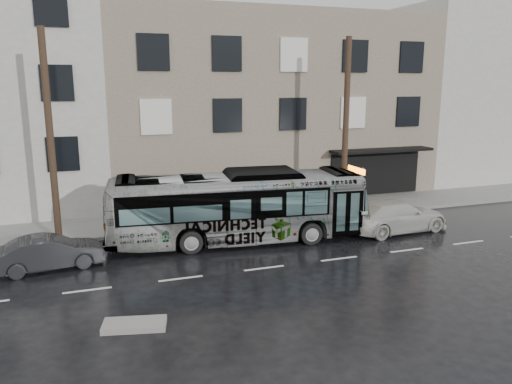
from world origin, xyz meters
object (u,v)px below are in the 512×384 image
at_px(utility_pole_front, 346,128).
at_px(bus, 238,207).
at_px(sign_post, 362,190).
at_px(white_sedan, 395,216).
at_px(utility_pole_rear, 50,138).
at_px(dark_sedan, 50,253).

bearing_deg(utility_pole_front, bus, -160.22).
bearing_deg(sign_post, bus, -162.92).
xyz_separation_m(sign_post, white_sedan, (-0.07, -3.24, -0.59)).
distance_m(bus, white_sedan, 7.61).
height_order(utility_pole_rear, sign_post, utility_pole_rear).
height_order(bus, dark_sedan, bus).
bearing_deg(dark_sedan, sign_post, -86.04).
distance_m(sign_post, white_sedan, 3.30).
bearing_deg(bus, utility_pole_rear, 78.52).
bearing_deg(utility_pole_front, white_sedan, -72.38).
height_order(utility_pole_rear, white_sedan, utility_pole_rear).
distance_m(utility_pole_front, white_sedan, 5.17).
relative_size(bus, dark_sedan, 2.91).
bearing_deg(sign_post, dark_sedan, -168.08).
distance_m(utility_pole_front, dark_sedan, 15.08).
distance_m(utility_pole_rear, bus, 8.45).
height_order(sign_post, bus, bus).
height_order(utility_pole_rear, dark_sedan, utility_pole_rear).
xyz_separation_m(utility_pole_front, bus, (-6.48, -2.33, -3.06)).
relative_size(utility_pole_rear, white_sedan, 1.73).
height_order(utility_pole_front, utility_pole_rear, same).
bearing_deg(utility_pole_front, utility_pole_rear, 180.00).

